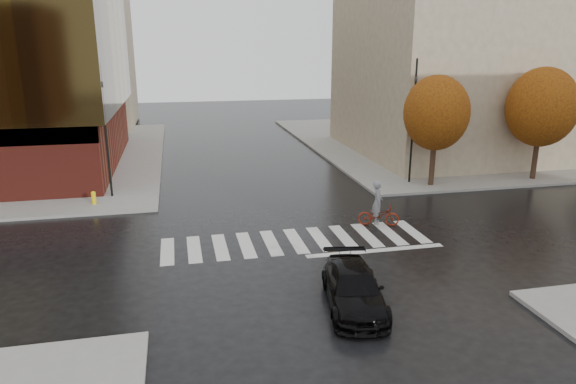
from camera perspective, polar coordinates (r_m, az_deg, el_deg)
name	(u,v)px	position (r m, az deg, el deg)	size (l,w,h in m)	color
ground	(299,245)	(22.12, 1.18, -5.92)	(120.00, 120.00, 0.00)	black
sidewalk_ne	(471,140)	(49.11, 19.66, 5.48)	(30.00, 30.00, 0.15)	gray
crosswalk	(296,241)	(22.57, 0.88, -5.44)	(12.00, 3.00, 0.01)	silver
building_ne_tan	(464,33)	(42.93, 18.99, 16.37)	(16.00, 16.00, 18.00)	gray
building_nw_far	(54,25)	(58.05, -24.55, 16.50)	(14.00, 12.00, 20.00)	gray
tree_ne_a	(436,113)	(31.35, 16.16, 8.42)	(3.80, 3.80, 6.50)	#312116
tree_ne_b	(542,107)	(35.19, 26.38, 8.43)	(4.20, 4.20, 6.89)	#312116
sedan	(354,288)	(17.12, 7.31, -10.57)	(1.78, 4.37, 1.27)	black
cyclist	(378,210)	(24.60, 10.00, -2.03)	(2.04, 1.24, 2.19)	maroon
traffic_light_nw	(105,122)	(29.45, -19.68, 7.34)	(0.22, 0.19, 7.28)	black
traffic_light_ne	(414,113)	(31.68, 13.78, 8.49)	(0.18, 0.21, 7.38)	black
fire_hydrant	(94,197)	(28.98, -20.79, -0.52)	(0.25, 0.25, 0.71)	yellow
manhole	(329,249)	(21.72, 4.56, -6.38)	(0.53, 0.53, 0.01)	#402E16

